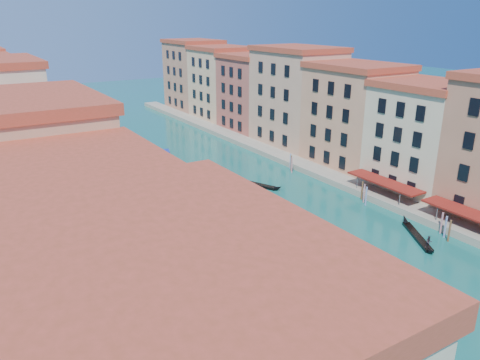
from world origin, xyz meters
The scene contains 10 objects.
left_bank_palazzos centered at (-26.00, 64.68, 9.71)m, with size 12.80×128.40×21.00m.
right_bank_palazzos centered at (30.00, 65.00, 9.75)m, with size 12.80×128.40×21.00m.
quay centered at (22.00, 65.00, 0.50)m, with size 4.00×140.00×1.00m, color gray.
mooring_poles_right centered at (19.10, 28.80, 1.30)m, with size 1.44×54.24×3.20m.
vaporetto_far centered at (-7.71, 70.80, 1.20)m, with size 5.46×18.13×2.66m.
gondola_fore centered at (-0.23, 26.47, 0.45)m, with size 2.00×13.28×2.65m.
gondola_right centered at (15.89, 27.47, 0.41)m, with size 6.15×9.62×2.14m.
gondola_far centered at (8.96, 55.35, 0.33)m, with size 5.52×10.66×1.61m.
motorboat_mid centered at (-3.18, 46.44, 0.65)m, with size 3.34×8.24×1.66m.
motorboat_far centered at (3.00, 78.06, 0.51)m, with size 3.89×6.64×1.31m.
Camera 1 is at (-31.33, -6.30, 26.61)m, focal length 35.00 mm.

